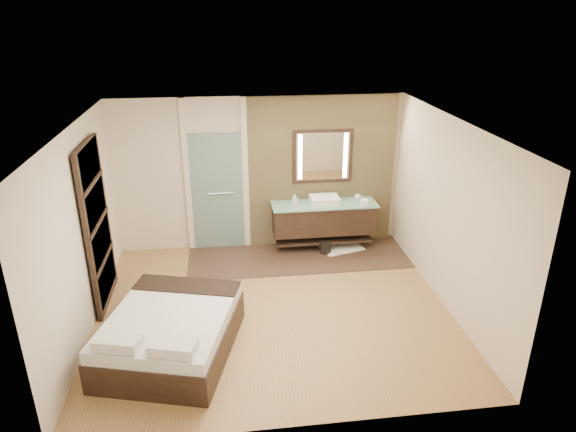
{
  "coord_description": "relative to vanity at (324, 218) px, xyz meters",
  "views": [
    {
      "loc": [
        -0.61,
        -6.33,
        4.1
      ],
      "look_at": [
        0.29,
        0.6,
        1.21
      ],
      "focal_mm": 32.0,
      "sensor_mm": 36.0,
      "label": 1
    }
  ],
  "objects": [
    {
      "name": "soap_bottle_c",
      "position": [
        0.66,
        -0.12,
        0.36
      ],
      "size": [
        0.13,
        0.13,
        0.14
      ],
      "primitive_type": "imported",
      "rotation": [
        0.0,
        0.0,
        0.13
      ],
      "color": "#AEDBD8",
      "rests_on": "vanity"
    },
    {
      "name": "mirror_unit",
      "position": [
        0.0,
        0.24,
        1.07
      ],
      "size": [
        1.06,
        0.04,
        0.96
      ],
      "color": "black",
      "rests_on": "stone_wall"
    },
    {
      "name": "stone_wall",
      "position": [
        0.0,
        0.29,
        0.77
      ],
      "size": [
        2.6,
        0.08,
        2.7
      ],
      "primitive_type": "cube",
      "color": "tan",
      "rests_on": "floor"
    },
    {
      "name": "vanity",
      "position": [
        0.0,
        0.0,
        0.0
      ],
      "size": [
        1.85,
        0.55,
        0.88
      ],
      "color": "black",
      "rests_on": "stone_wall"
    },
    {
      "name": "shoji_partition",
      "position": [
        -3.53,
        -1.32,
        0.63
      ],
      "size": [
        0.06,
        1.2,
        2.4
      ],
      "color": "black",
      "rests_on": "floor"
    },
    {
      "name": "bed",
      "position": [
        -2.48,
        -2.72,
        -0.29
      ],
      "size": [
        1.89,
        2.15,
        0.7
      ],
      "rotation": [
        0.0,
        0.0,
        -0.27
      ],
      "color": "black",
      "rests_on": "floor"
    },
    {
      "name": "frosted_door",
      "position": [
        -1.85,
        0.28,
        0.56
      ],
      "size": [
        1.1,
        0.12,
        2.7
      ],
      "color": "#A3CEC6",
      "rests_on": "floor"
    },
    {
      "name": "tile_strip",
      "position": [
        -0.5,
        -0.32,
        -0.57
      ],
      "size": [
        3.8,
        1.3,
        0.01
      ],
      "primitive_type": "cube",
      "color": "#3D2B21",
      "rests_on": "floor"
    },
    {
      "name": "soap_bottle_a",
      "position": [
        -0.53,
        -0.01,
        0.39
      ],
      "size": [
        0.1,
        0.1,
        0.2
      ],
      "primitive_type": "imported",
      "rotation": [
        0.0,
        0.0,
        0.34
      ],
      "color": "silver",
      "rests_on": "vanity"
    },
    {
      "name": "soap_bottle_b",
      "position": [
        -0.51,
        0.01,
        0.37
      ],
      "size": [
        0.1,
        0.1,
        0.17
      ],
      "primitive_type": "imported",
      "rotation": [
        0.0,
        0.0,
        0.34
      ],
      "color": "#B2B2B2",
      "rests_on": "vanity"
    },
    {
      "name": "bath_mat",
      "position": [
        0.32,
        -0.07,
        -0.56
      ],
      "size": [
        0.83,
        0.68,
        0.02
      ],
      "primitive_type": "cube",
      "rotation": [
        0.0,
        0.0,
        0.29
      ],
      "color": "white",
      "rests_on": "floor"
    },
    {
      "name": "waste_bin",
      "position": [
        -0.0,
        -0.23,
        -0.46
      ],
      "size": [
        0.2,
        0.2,
        0.24
      ],
      "primitive_type": "cylinder",
      "rotation": [
        0.0,
        0.0,
        -0.08
      ],
      "color": "black",
      "rests_on": "floor"
    },
    {
      "name": "floor",
      "position": [
        -1.1,
        -1.92,
        -0.58
      ],
      "size": [
        5.0,
        5.0,
        0.0
      ],
      "primitive_type": "plane",
      "color": "olive",
      "rests_on": "ground"
    },
    {
      "name": "cup",
      "position": [
        0.63,
        0.1,
        0.33
      ],
      "size": [
        0.13,
        0.13,
        0.09
      ],
      "primitive_type": "imported",
      "rotation": [
        0.0,
        0.0,
        0.15
      ],
      "color": "white",
      "rests_on": "vanity"
    },
    {
      "name": "tissue_box",
      "position": [
        0.68,
        -0.17,
        0.33
      ],
      "size": [
        0.14,
        0.14,
        0.1
      ],
      "primitive_type": "cube",
      "rotation": [
        0.0,
        0.0,
        -0.22
      ],
      "color": "white",
      "rests_on": "vanity"
    }
  ]
}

